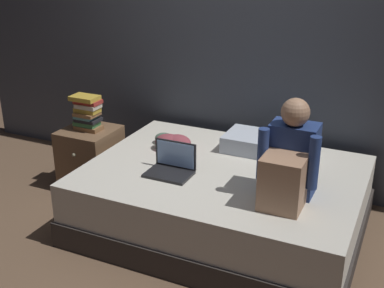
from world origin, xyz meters
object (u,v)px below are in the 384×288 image
at_px(laptop, 172,166).
at_px(nightstand, 91,158).
at_px(bed, 223,200).
at_px(person_sitting, 289,163).
at_px(pillow, 261,143).
at_px(clothes_pile, 172,142).
at_px(book_stack, 87,112).

bearing_deg(laptop, nightstand, 159.55).
bearing_deg(bed, person_sitting, -23.12).
xyz_separation_m(person_sitting, pillow, (-0.39, 0.67, -0.19)).
height_order(pillow, clothes_pile, pillow).
relative_size(bed, book_stack, 6.68).
bearing_deg(person_sitting, book_stack, 168.09).
bearing_deg(laptop, person_sitting, -1.44).
distance_m(person_sitting, laptop, 0.87).
xyz_separation_m(book_stack, clothes_pile, (0.77, 0.04, -0.15)).
xyz_separation_m(nightstand, person_sitting, (1.83, -0.39, 0.47)).
distance_m(person_sitting, pillow, 0.80).
relative_size(nightstand, book_stack, 1.79).
distance_m(bed, pillow, 0.56).
height_order(bed, person_sitting, person_sitting).
xyz_separation_m(bed, nightstand, (-1.30, 0.16, 0.03)).
bearing_deg(clothes_pile, pillow, 20.51).
bearing_deg(clothes_pile, laptop, -62.92).
relative_size(nightstand, person_sitting, 0.82).
height_order(laptop, clothes_pile, laptop).
bearing_deg(book_stack, bed, -7.03).
height_order(person_sitting, book_stack, person_sitting).
relative_size(bed, person_sitting, 3.05).
bearing_deg(book_stack, clothes_pile, 3.12).
distance_m(laptop, book_stack, 1.06).
distance_m(bed, laptop, 0.48).
relative_size(laptop, clothes_pile, 0.92).
distance_m(nightstand, book_stack, 0.42).
bearing_deg(book_stack, person_sitting, -11.91).
bearing_deg(pillow, laptop, -124.88).
xyz_separation_m(nightstand, clothes_pile, (0.77, 0.04, 0.27)).
distance_m(nightstand, laptop, 1.08).
bearing_deg(book_stack, laptop, -20.35).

